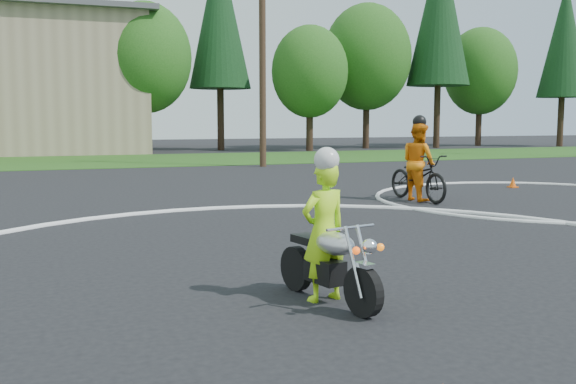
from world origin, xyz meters
name	(u,v)px	position (x,y,z in m)	size (l,w,h in m)	color
ground	(456,341)	(0.00, 0.00, 0.00)	(120.00, 120.00, 0.00)	black
grass_strip	(126,160)	(0.00, 27.00, 0.01)	(120.00, 10.00, 0.02)	#1E4714
course_markings	(412,239)	(2.17, 4.35, 0.01)	(19.05, 19.05, 0.12)	silver
primary_motorcycle	(330,263)	(-0.59, 1.47, 0.44)	(0.63, 1.70, 0.90)	black
rider_primary_grp	(324,227)	(-0.60, 1.60, 0.81)	(0.62, 0.48, 1.68)	#B7FC1A
rider_second_grp	(418,171)	(5.01, 8.80, 0.73)	(0.94, 2.22, 2.08)	black
traffic_cones	(551,245)	(3.47, 2.65, 0.14)	(18.96, 13.79, 0.30)	#F2590C
treeline	(340,49)	(14.78, 34.61, 6.62)	(38.20, 8.10, 14.52)	#382619
utility_poles	(262,41)	(5.00, 21.00, 5.20)	(41.60, 1.12, 10.00)	#473321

